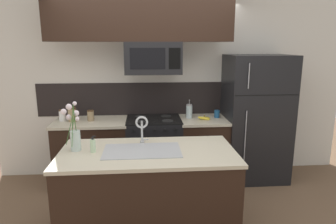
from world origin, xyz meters
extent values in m
plane|color=brown|center=(0.00, 0.00, 0.00)|extent=(10.00, 10.00, 0.00)
cube|color=silver|center=(0.30, 1.28, 1.30)|extent=(5.20, 0.10, 2.60)
cube|color=black|center=(0.00, 1.22, 1.15)|extent=(3.35, 0.01, 0.48)
cube|color=black|center=(-0.87, 0.90, 0.44)|extent=(0.97, 0.62, 0.88)
cube|color=beige|center=(-0.87, 0.90, 0.89)|extent=(1.00, 0.65, 0.03)
cube|color=black|center=(0.70, 0.90, 0.44)|extent=(0.65, 0.62, 0.88)
cube|color=beige|center=(0.70, 0.90, 0.89)|extent=(0.68, 0.65, 0.03)
cube|color=black|center=(0.00, 0.90, 0.46)|extent=(0.76, 0.62, 0.91)
cube|color=black|center=(0.00, 0.90, 0.92)|extent=(0.76, 0.62, 0.01)
cylinder|color=black|center=(-0.18, 0.76, 0.93)|extent=(0.15, 0.15, 0.01)
cylinder|color=black|center=(0.18, 0.76, 0.93)|extent=(0.15, 0.15, 0.01)
cylinder|color=black|center=(-0.18, 1.04, 0.93)|extent=(0.15, 0.15, 0.01)
cylinder|color=black|center=(0.18, 1.04, 0.93)|extent=(0.15, 0.15, 0.01)
cylinder|color=black|center=(-0.27, 0.58, 0.85)|extent=(0.03, 0.02, 0.03)
cylinder|color=black|center=(-0.14, 0.58, 0.85)|extent=(0.03, 0.02, 0.03)
cylinder|color=black|center=(0.00, 0.58, 0.85)|extent=(0.03, 0.02, 0.03)
cylinder|color=black|center=(0.14, 0.58, 0.85)|extent=(0.03, 0.02, 0.03)
cylinder|color=black|center=(0.27, 0.58, 0.85)|extent=(0.03, 0.02, 0.03)
cube|color=black|center=(0.00, 0.88, 1.76)|extent=(0.74, 0.40, 0.42)
cube|color=black|center=(-0.07, 0.68, 1.76)|extent=(0.45, 0.00, 0.27)
cube|color=black|center=(0.27, 0.68, 1.76)|extent=(0.15, 0.00, 0.27)
cube|color=black|center=(-0.16, 0.85, 2.27)|extent=(2.38, 0.34, 0.60)
cube|color=black|center=(1.47, 0.92, 0.90)|extent=(0.88, 0.72, 1.80)
cube|color=black|center=(1.47, 0.56, 1.30)|extent=(0.85, 0.00, 0.01)
cylinder|color=#99999E|center=(1.20, 0.54, 1.55)|extent=(0.01, 0.01, 0.32)
cylinder|color=#99999E|center=(1.20, 0.54, 0.76)|extent=(0.01, 0.01, 0.68)
cylinder|color=silver|center=(-1.25, 0.94, 0.98)|extent=(0.09, 0.09, 0.14)
cylinder|color=#4C331E|center=(-1.25, 0.94, 1.06)|extent=(0.09, 0.09, 0.02)
cylinder|color=#997F5B|center=(-1.11, 0.90, 1.00)|extent=(0.11, 0.11, 0.18)
cylinder|color=#4C331E|center=(-1.11, 0.90, 1.10)|extent=(0.11, 0.11, 0.02)
cylinder|color=#997F5B|center=(-0.87, 0.92, 0.98)|extent=(0.09, 0.09, 0.13)
cylinder|color=#4C331E|center=(-0.87, 0.92, 1.05)|extent=(0.09, 0.09, 0.01)
ellipsoid|color=yellow|center=(0.69, 0.83, 0.93)|extent=(0.17, 0.11, 0.06)
ellipsoid|color=yellow|center=(0.70, 0.85, 0.93)|extent=(0.18, 0.06, 0.05)
ellipsoid|color=yellow|center=(0.71, 0.83, 0.93)|extent=(0.18, 0.07, 0.06)
ellipsoid|color=yellow|center=(0.71, 0.85, 0.93)|extent=(0.17, 0.10, 0.06)
cylinder|color=brown|center=(0.70, 0.84, 0.96)|extent=(0.02, 0.02, 0.03)
cylinder|color=silver|center=(0.51, 0.96, 1.00)|extent=(0.09, 0.09, 0.18)
cylinder|color=#A3A3AA|center=(0.51, 0.96, 1.10)|extent=(0.08, 0.08, 0.02)
cylinder|color=#A3A3AA|center=(0.51, 0.96, 1.14)|extent=(0.01, 0.01, 0.05)
sphere|color=#A3A3AA|center=(0.51, 0.96, 1.17)|extent=(0.02, 0.02, 0.02)
cylinder|color=#1E5184|center=(0.91, 0.95, 0.97)|extent=(0.08, 0.08, 0.11)
cube|color=black|center=(-0.10, -0.35, 0.44)|extent=(1.71, 0.85, 0.88)
cube|color=beige|center=(-0.10, -0.35, 0.89)|extent=(1.74, 0.88, 0.03)
cube|color=#ADAFB5|center=(-0.16, -0.35, 0.91)|extent=(0.76, 0.44, 0.01)
cube|color=#ADAFB5|center=(-0.33, -0.35, 0.84)|extent=(0.30, 0.33, 0.15)
cube|color=#ADAFB5|center=(0.02, -0.35, 0.84)|extent=(0.30, 0.33, 0.15)
cylinder|color=#B7BABF|center=(-0.16, -0.09, 0.92)|extent=(0.04, 0.04, 0.02)
cylinder|color=#B7BABF|center=(-0.16, -0.09, 1.04)|extent=(0.02, 0.02, 0.22)
torus|color=#B7BABF|center=(-0.16, -0.14, 1.15)|extent=(0.13, 0.02, 0.13)
cylinder|color=#B7BABF|center=(-0.16, -0.20, 1.12)|extent=(0.02, 0.02, 0.06)
cube|color=#B7BABF|center=(-0.12, -0.09, 0.95)|extent=(0.07, 0.01, 0.01)
cylinder|color=beige|center=(-0.63, -0.34, 0.98)|extent=(0.05, 0.05, 0.13)
cylinder|color=black|center=(-0.63, -0.34, 1.05)|extent=(0.02, 0.02, 0.02)
cube|color=black|center=(-0.62, -0.34, 1.07)|extent=(0.03, 0.01, 0.01)
cylinder|color=silver|center=(-0.81, -0.28, 1.01)|extent=(0.10, 0.10, 0.20)
cylinder|color=silver|center=(-0.81, -0.28, 0.95)|extent=(0.09, 0.09, 0.06)
cylinder|color=#386B2D|center=(-0.80, -0.25, 1.12)|extent=(0.02, 0.05, 0.31)
sphere|color=silver|center=(-0.80, -0.23, 1.28)|extent=(0.06, 0.06, 0.06)
cylinder|color=#386B2D|center=(-0.80, -0.27, 1.10)|extent=(0.04, 0.01, 0.26)
sphere|color=silver|center=(-0.78, -0.27, 1.23)|extent=(0.04, 0.04, 0.04)
cylinder|color=#386B2D|center=(-0.81, -0.26, 1.17)|extent=(0.01, 0.04, 0.41)
sphere|color=silver|center=(-0.80, -0.24, 1.38)|extent=(0.04, 0.04, 0.04)
cylinder|color=#386B2D|center=(-0.82, -0.32, 1.17)|extent=(0.02, 0.10, 0.39)
sphere|color=silver|center=(-0.83, -0.37, 1.37)|extent=(0.06, 0.06, 0.06)
cylinder|color=#386B2D|center=(-0.86, -0.28, 1.14)|extent=(0.10, 0.02, 0.33)
sphere|color=silver|center=(-0.90, -0.29, 1.31)|extent=(0.06, 0.06, 0.06)
cylinder|color=#386B2D|center=(-0.84, -0.26, 1.11)|extent=(0.06, 0.03, 0.27)
sphere|color=silver|center=(-0.87, -0.25, 1.24)|extent=(0.05, 0.05, 0.05)
camera|label=1|loc=(-0.13, -3.16, 1.94)|focal=32.00mm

